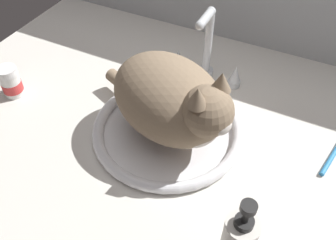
# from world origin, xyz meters

# --- Properties ---
(countertop) EXTENTS (1.24, 0.80, 0.03)m
(countertop) POSITION_xyz_m (0.00, 0.00, 0.01)
(countertop) COLOR silver
(countertop) RESTS_ON ground
(sink_basin) EXTENTS (0.34, 0.34, 0.02)m
(sink_basin) POSITION_xyz_m (-0.01, -0.02, 0.04)
(sink_basin) COLOR white
(sink_basin) RESTS_ON countertop
(faucet) EXTENTS (0.19, 0.10, 0.20)m
(faucet) POSITION_xyz_m (-0.01, 0.19, 0.10)
(faucet) COLOR silver
(faucet) RESTS_ON countertop
(cat) EXTENTS (0.36, 0.28, 0.19)m
(cat) POSITION_xyz_m (0.00, -0.03, 0.14)
(cat) COLOR #8C755B
(cat) RESTS_ON sink_basin
(soap_pump_bottle) EXTENTS (0.05, 0.05, 0.16)m
(soap_pump_bottle) POSITION_xyz_m (0.21, -0.23, 0.09)
(soap_pump_bottle) COLOR silver
(soap_pump_bottle) RESTS_ON countertop
(pill_bottle) EXTENTS (0.05, 0.05, 0.08)m
(pill_bottle) POSITION_xyz_m (-0.42, -0.08, 0.07)
(pill_bottle) COLOR white
(pill_bottle) RESTS_ON countertop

